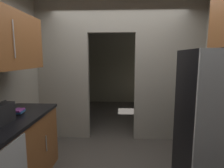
# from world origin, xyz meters

# --- Properties ---
(kitchen_partition) EXTENTS (3.20, 0.12, 2.79)m
(kitchen_partition) POSITION_xyz_m (0.04, 1.33, 1.49)
(kitchen_partition) COLOR #9E998C
(kitchen_partition) RESTS_ON ground
(adjoining_room_shell) EXTENTS (3.20, 3.14, 2.79)m
(adjoining_room_shell) POSITION_xyz_m (0.00, 3.40, 1.39)
(adjoining_room_shell) COLOR gray
(adjoining_room_shell) RESTS_ON ground
(refrigerator) EXTENTS (0.80, 0.75, 1.72)m
(refrigerator) POSITION_xyz_m (1.19, -0.11, 0.86)
(refrigerator) COLOR black
(refrigerator) RESTS_ON ground
(lower_cabinet_run) EXTENTS (0.65, 1.61, 0.92)m
(lower_cabinet_run) POSITION_xyz_m (-1.27, -0.32, 0.46)
(lower_cabinet_run) COLOR brown
(lower_cabinet_run) RESTS_ON ground
(book_stack) EXTENTS (0.14, 0.17, 0.06)m
(book_stack) POSITION_xyz_m (-1.26, -0.06, 0.95)
(book_stack) COLOR black
(book_stack) RESTS_ON lower_cabinet_run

